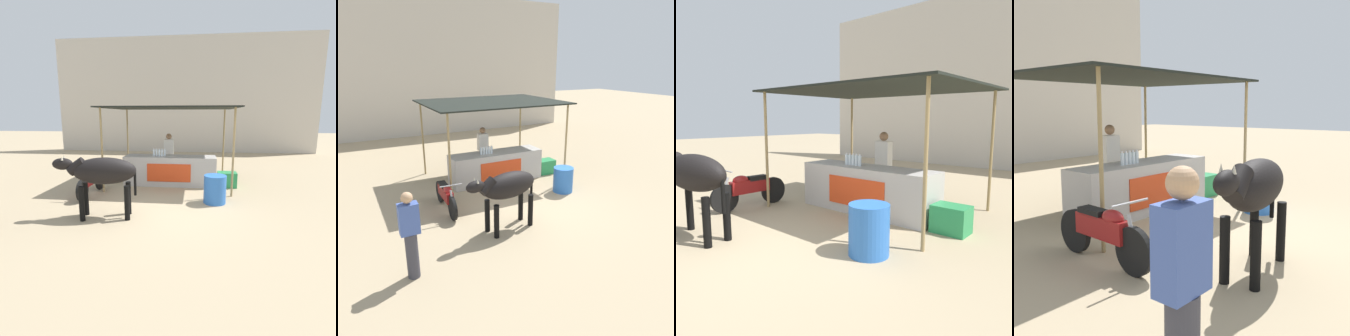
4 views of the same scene
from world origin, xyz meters
TOP-DOWN VIEW (x-y plane):
  - ground_plane at (0.00, 0.00)m, footprint 60.00×60.00m
  - building_wall_far at (0.00, 10.46)m, footprint 16.00×0.50m
  - stall_counter at (0.00, 2.20)m, footprint 3.00×0.82m
  - stall_awning at (0.00, 2.50)m, footprint 4.20×3.20m
  - water_bottle_row at (-0.35, 2.15)m, footprint 0.43×0.07m
  - vendor_behind_counter at (-0.12, 2.95)m, footprint 0.34×0.22m
  - cooler_box at (1.86, 2.10)m, footprint 0.60×0.44m
  - water_barrel at (1.37, 0.43)m, footprint 0.58×0.58m
  - cow at (-1.20, -0.87)m, footprint 1.85×0.74m
  - motorcycle_parked at (-2.14, 0.75)m, footprint 0.55×1.80m

SIDE VIEW (x-z plane):
  - ground_plane at x=0.00m, z-range 0.00..0.00m
  - cooler_box at x=1.86m, z-range 0.00..0.48m
  - water_barrel at x=1.37m, z-range 0.00..0.74m
  - motorcycle_parked at x=-2.14m, z-range -0.02..0.88m
  - stall_counter at x=0.00m, z-range 0.00..0.96m
  - vendor_behind_counter at x=-0.12m, z-range 0.02..1.67m
  - cow at x=-1.20m, z-range 0.32..1.75m
  - water_bottle_row at x=-0.35m, z-range 0.95..1.20m
  - stall_awning at x=0.00m, z-range 1.17..3.71m
  - building_wall_far at x=0.00m, z-range 0.00..6.91m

